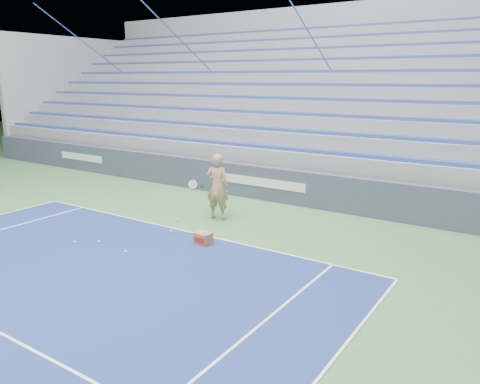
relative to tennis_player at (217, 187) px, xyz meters
The scene contains 9 objects.
sponsor_barrier 2.65m from the tennis_player, 91.00° to the left, with size 30.00×0.32×1.10m.
bleachers 8.46m from the tennis_player, 90.34° to the left, with size 31.00×9.15×7.30m.
tennis_player is the anchor object (origin of this frame).
ball_box 2.25m from the tennis_player, 63.32° to the right, with size 0.42×0.34×0.29m.
tennis_ball_0 3.57m from the tennis_player, 110.52° to the right, with size 0.07×0.07×0.07m, color #D3E72F.
tennis_ball_1 1.48m from the tennis_player, 133.12° to the right, with size 0.07×0.07×0.07m, color #D3E72F.
tennis_ball_2 1.93m from the tennis_player, 99.25° to the right, with size 0.07×0.07×0.07m, color #D3E72F.
tennis_ball_3 3.46m from the tennis_player, 93.01° to the right, with size 0.07×0.07×0.07m, color #D3E72F.
tennis_ball_4 4.05m from the tennis_player, 115.36° to the right, with size 0.07×0.07×0.07m, color #D3E72F.
Camera 1 is at (7.63, 2.98, 3.92)m, focal length 35.00 mm.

